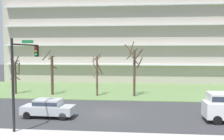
% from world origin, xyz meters
% --- Properties ---
extents(ground, '(160.00, 160.00, 0.00)m').
position_xyz_m(ground, '(0.00, 0.00, 0.00)').
color(ground, '#38383A').
extents(grass_lawn_strip, '(80.00, 16.00, 0.08)m').
position_xyz_m(grass_lawn_strip, '(0.00, 14.00, 0.04)').
color(grass_lawn_strip, '#66844C').
rests_on(grass_lawn_strip, ground).
extents(apartment_building, '(43.03, 13.01, 16.68)m').
position_xyz_m(apartment_building, '(0.00, 28.03, 8.34)').
color(apartment_building, '#B2A899').
rests_on(apartment_building, ground).
extents(tree_far_left, '(1.52, 1.55, 4.98)m').
position_xyz_m(tree_far_left, '(-13.24, 9.38, 2.47)').
color(tree_far_left, '#423023').
rests_on(tree_far_left, ground).
extents(tree_left, '(1.80, 1.78, 5.81)m').
position_xyz_m(tree_left, '(-8.30, 9.14, 2.80)').
color(tree_left, '#4C3828').
rests_on(tree_left, ground).
extents(tree_center, '(1.71, 1.73, 5.36)m').
position_xyz_m(tree_center, '(-2.43, 8.77, 2.88)').
color(tree_center, brown).
rests_on(tree_center, ground).
extents(tree_right, '(2.30, 2.30, 6.88)m').
position_xyz_m(tree_right, '(2.22, 9.10, 3.54)').
color(tree_right, '#4C3828').
rests_on(tree_right, ground).
extents(sedan_silver_near_left, '(4.47, 1.98, 1.57)m').
position_xyz_m(sedan_silver_near_left, '(-4.91, -2.00, 0.87)').
color(sedan_silver_near_left, '#B7BABF').
rests_on(sedan_silver_near_left, ground).
extents(traffic_signal_mast, '(0.90, 4.74, 6.55)m').
position_xyz_m(traffic_signal_mast, '(-5.73, -5.07, 4.44)').
color(traffic_signal_mast, black).
rests_on(traffic_signal_mast, ground).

